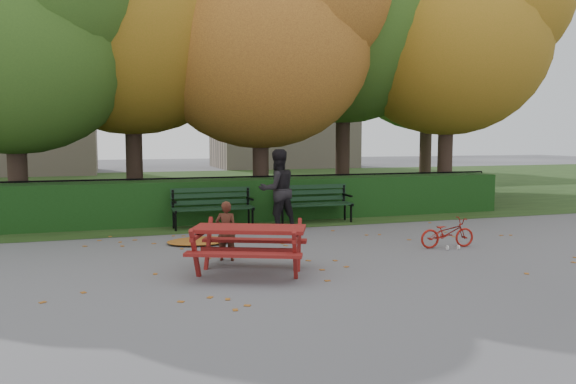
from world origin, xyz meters
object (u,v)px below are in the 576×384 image
object	(u,v)px
tree_d	(359,5)
tree_a	(25,26)
tree_c	(275,31)
child	(226,231)
tree_b	(145,6)
tree_g	(439,46)
bench_right	(313,200)
tree_e	(462,32)
bench_left	(212,204)
adult	(277,190)
bicycle	(447,233)
picnic_table	(249,237)

from	to	relation	value
tree_d	tree_a	bearing A→B (deg)	-169.67
tree_c	child	distance (m)	7.60
tree_b	tree_g	distance (m)	11.19
bench_right	tree_a	bearing A→B (deg)	163.39
tree_b	tree_e	xyz separation A→B (m)	(8.97, -0.98, -0.32)
tree_d	child	world-z (taller)	tree_d
tree_a	bench_right	world-z (taller)	tree_a
tree_e	tree_g	bearing A→B (deg)	65.60
child	bench_left	bearing A→B (deg)	-73.80
child	adult	distance (m)	3.15
bicycle	tree_b	bearing A→B (deg)	40.17
tree_c	bench_left	distance (m)	5.31
tree_d	bench_right	world-z (taller)	tree_d
tree_e	picnic_table	distance (m)	11.33
bench_left	picnic_table	xyz separation A→B (m)	(-0.27, -4.43, 0.02)
tree_c	bicycle	bearing A→B (deg)	-75.72
tree_c	tree_g	xyz separation A→B (m)	(7.50, 3.80, 0.55)
tree_a	child	size ratio (longest dim) A/B	7.68
tree_e	bench_left	distance (m)	9.29
tree_a	adult	distance (m)	6.86
tree_g	adult	world-z (taller)	tree_g
tree_d	bench_right	bearing A→B (deg)	-128.23
bench_right	picnic_table	xyz separation A→B (m)	(-2.67, -4.43, 0.02)
picnic_table	child	world-z (taller)	child
tree_e	bench_left	size ratio (longest dim) A/B	4.53
tree_g	bench_right	xyz separation A→B (m)	(-7.23, -6.06, -4.85)
tree_d	tree_g	distance (m)	5.16
child	tree_b	bearing A→B (deg)	-60.59
child	adult	bearing A→B (deg)	-99.57
picnic_table	tree_g	bearing A→B (deg)	69.78
tree_d	tree_g	world-z (taller)	tree_d
bench_right	picnic_table	size ratio (longest dim) A/B	0.90
tree_e	adult	size ratio (longest dim) A/B	4.65
tree_d	child	distance (m)	10.48
tree_b	tree_d	bearing A→B (deg)	4.38
tree_a	tree_c	size ratio (longest dim) A/B	0.94
tree_d	bench_left	size ratio (longest dim) A/B	5.32
tree_b	tree_e	size ratio (longest dim) A/B	1.08
picnic_table	adult	xyz separation A→B (m)	(1.54, 3.63, 0.33)
tree_c	adult	bearing A→B (deg)	-105.72
tree_a	bicycle	world-z (taller)	tree_a
tree_d	child	xyz separation A→B (m)	(-5.58, -6.96, -5.49)
tree_d	tree_g	xyz separation A→B (m)	(4.46, 2.53, -0.61)
tree_g	child	world-z (taller)	tree_g
tree_b	tree_g	world-z (taller)	tree_b
tree_c	tree_e	xyz separation A→B (m)	(5.69, -0.19, 0.26)
picnic_table	adult	world-z (taller)	adult
tree_a	adult	size ratio (longest dim) A/B	4.27
tree_a	tree_d	world-z (taller)	tree_d
tree_e	picnic_table	bearing A→B (deg)	-141.23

